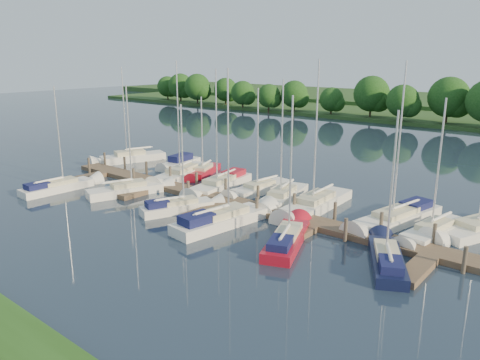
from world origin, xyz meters
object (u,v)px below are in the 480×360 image
Objects in this scene: dock at (226,204)px; sailboat_n_0 at (130,159)px; motorboat at (180,163)px; sailboat_n_5 at (259,190)px; sailboat_s_2 at (179,208)px.

dock is 19.93m from sailboat_n_0.
motorboat is at bearing -142.64° from sailboat_n_0.
sailboat_n_5 is 1.10× the size of sailboat_s_2.
sailboat_n_0 is at bearing 8.87° from motorboat.
dock is at bearing 100.20° from sailboat_n_5.
dock is at bearing 82.13° from sailboat_s_2.
motorboat is at bearing -4.21° from sailboat_n_5.
motorboat is at bearing 150.69° from dock.
motorboat is 15.30m from sailboat_s_2.
sailboat_n_5 is at bearing 160.78° from motorboat.
sailboat_n_5 is (18.91, -0.62, -0.02)m from sailboat_n_0.
sailboat_n_5 is at bearing 93.28° from dock.
sailboat_n_0 is 19.32m from sailboat_s_2.
sailboat_n_5 is (-0.27, 4.79, 0.07)m from dock.
motorboat is 12.96m from sailboat_n_5.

